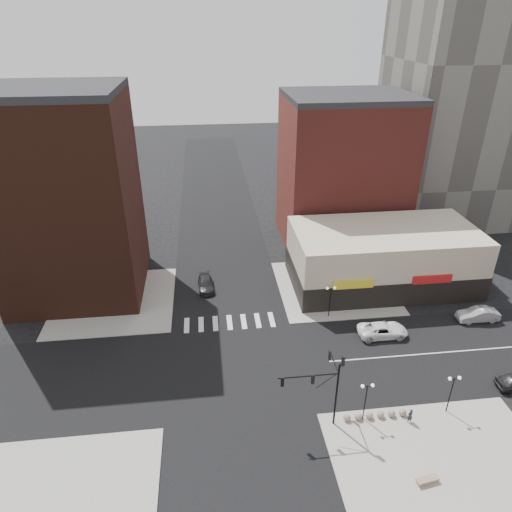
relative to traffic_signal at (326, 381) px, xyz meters
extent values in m
plane|color=black|center=(-7.24, 7.83, -4.96)|extent=(240.00, 240.00, 0.00)
cube|color=black|center=(-7.24, 7.83, -4.95)|extent=(200.00, 14.00, 0.02)
cube|color=black|center=(-7.24, 7.83, -4.95)|extent=(14.00, 200.00, 0.02)
cube|color=gray|center=(-21.74, 22.33, -4.90)|extent=(15.00, 15.00, 0.12)
cube|color=gray|center=(7.26, 22.33, -4.90)|extent=(15.00, 15.00, 0.12)
cube|color=gray|center=(8.76, -6.17, -4.90)|extent=(18.00, 14.00, 0.12)
cube|color=#3C1D13|center=(-26.24, 26.33, 7.54)|extent=(16.00, 15.00, 25.00)
cube|color=#3C1D13|center=(-39.24, 41.83, 1.04)|extent=(20.00, 18.00, 12.00)
cube|color=maroon|center=(11.76, 37.33, 6.04)|extent=(18.00, 15.00, 22.00)
cube|color=#BAAA94|center=(13.76, 22.83, -0.96)|extent=(24.00, 12.00, 8.00)
cube|color=black|center=(13.76, 22.83, -3.26)|extent=(24.20, 12.20, 3.40)
cylinder|color=black|center=(0.96, -0.37, -1.46)|extent=(0.18, 0.18, 7.00)
cylinder|color=black|center=(-1.64, -0.37, 1.04)|extent=(5.20, 0.11, 0.11)
cylinder|color=black|center=(-0.04, -0.37, 0.34)|extent=(1.72, 0.06, 1.46)
cylinder|color=black|center=(0.96, 1.13, 1.04)|extent=(0.11, 3.00, 0.11)
cube|color=black|center=(-3.84, -0.37, 0.64)|extent=(0.28, 0.18, 0.95)
sphere|color=red|center=(-3.84, -0.37, 0.94)|extent=(0.16, 0.16, 0.16)
cube|color=black|center=(-1.24, -0.37, 0.64)|extent=(0.28, 0.18, 0.95)
sphere|color=red|center=(-1.24, -0.37, 0.94)|extent=(0.16, 0.16, 0.16)
cube|color=black|center=(0.96, 2.43, 0.64)|extent=(0.18, 0.28, 0.95)
sphere|color=red|center=(0.96, 2.43, 0.94)|extent=(0.16, 0.16, 0.16)
cube|color=black|center=(1.21, -0.37, 2.34)|extent=(0.28, 0.18, 0.95)
sphere|color=red|center=(1.21, -0.37, 2.64)|extent=(0.16, 0.16, 0.16)
cylinder|color=black|center=(3.76, -0.17, -2.84)|extent=(0.11, 0.11, 4.00)
cylinder|color=black|center=(3.76, -0.17, -0.94)|extent=(0.90, 0.06, 0.06)
sphere|color=white|center=(3.31, -0.17, -0.84)|extent=(0.32, 0.32, 0.32)
sphere|color=white|center=(4.21, -0.17, -0.84)|extent=(0.32, 0.32, 0.32)
cylinder|color=black|center=(11.76, -0.17, -2.84)|extent=(0.11, 0.11, 4.00)
cylinder|color=black|center=(11.76, -0.17, -0.94)|extent=(0.90, 0.06, 0.06)
sphere|color=white|center=(11.31, -0.17, -0.84)|extent=(0.32, 0.32, 0.32)
sphere|color=white|center=(12.21, -0.17, -0.84)|extent=(0.32, 0.32, 0.32)
cylinder|color=black|center=(4.76, 15.83, -2.84)|extent=(0.11, 0.11, 4.00)
cylinder|color=black|center=(4.76, 15.83, -0.94)|extent=(0.90, 0.06, 0.06)
sphere|color=white|center=(4.31, 15.83, -0.84)|extent=(0.32, 0.32, 0.32)
sphere|color=white|center=(5.21, 15.83, -0.84)|extent=(0.32, 0.32, 0.32)
sphere|color=#876C5D|center=(2.26, -0.17, -4.51)|extent=(0.66, 0.66, 0.66)
sphere|color=#876C5D|center=(3.31, -0.17, -4.51)|extent=(0.66, 0.66, 0.66)
sphere|color=#876C5D|center=(4.36, -0.17, -4.51)|extent=(0.66, 0.66, 0.66)
sphere|color=#876C5D|center=(5.41, -0.17, -4.51)|extent=(0.66, 0.66, 0.66)
sphere|color=#876C5D|center=(6.46, -0.17, -4.51)|extent=(0.66, 0.66, 0.66)
sphere|color=#876C5D|center=(7.51, -0.17, -4.51)|extent=(0.66, 0.66, 0.66)
imported|color=white|center=(9.92, 11.50, -4.18)|extent=(5.68, 2.65, 1.57)
imported|color=#9D9DA2|center=(22.36, 13.04, -4.14)|extent=(4.99, 1.83, 1.63)
imported|color=black|center=(-10.00, 24.08, -4.26)|extent=(2.28, 4.95, 1.40)
imported|color=#272429|center=(7.81, -0.98, -4.09)|extent=(0.61, 0.48, 1.50)
cube|color=gray|center=(6.73, -6.94, -4.69)|extent=(1.69, 0.70, 0.31)
cube|color=gray|center=(6.73, -6.94, -4.47)|extent=(1.91, 0.84, 0.12)
camera|label=1|loc=(-9.34, -28.53, 27.77)|focal=32.00mm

